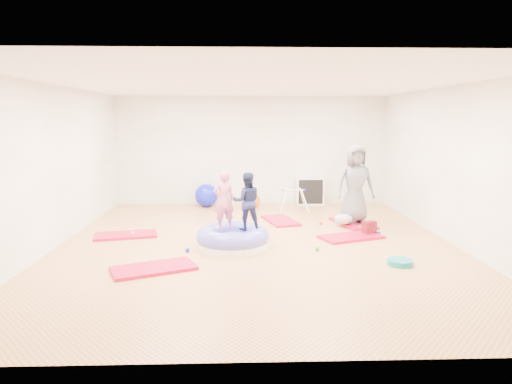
{
  "coord_description": "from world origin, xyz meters",
  "views": [
    {
      "loc": [
        -0.27,
        -7.89,
        2.21
      ],
      "look_at": [
        0.0,
        0.3,
        0.9
      ],
      "focal_mm": 32.0,
      "sensor_mm": 36.0,
      "label": 1
    }
  ],
  "objects": [
    {
      "name": "gym_mat_front_left",
      "position": [
        -1.57,
        -1.35,
        0.03
      ],
      "size": [
        1.35,
        1.04,
        0.05
      ],
      "primitive_type": "cube",
      "rotation": [
        0.0,
        0.0,
        0.42
      ],
      "color": "#BA082F",
      "rests_on": "ground"
    },
    {
      "name": "gym_mat_mid_left",
      "position": [
        -2.48,
        0.65,
        0.02
      ],
      "size": [
        1.25,
        0.81,
        0.05
      ],
      "primitive_type": "cube",
      "rotation": [
        0.0,
        0.0,
        0.22
      ],
      "color": "#BA082F",
      "rests_on": "ground"
    },
    {
      "name": "gym_mat_right",
      "position": [
        1.79,
        0.37,
        0.02
      ],
      "size": [
        1.29,
        0.95,
        0.05
      ],
      "primitive_type": "cube",
      "rotation": [
        0.0,
        0.0,
        0.36
      ],
      "color": "#BA082F",
      "rests_on": "ground"
    },
    {
      "name": "gym_mat_center_back",
      "position": [
        0.59,
        1.8,
        0.02
      ],
      "size": [
        0.82,
        1.21,
        0.05
      ],
      "primitive_type": "cube",
      "rotation": [
        0.0,
        0.0,
        1.84
      ],
      "color": "#BA082F",
      "rests_on": "ground"
    },
    {
      "name": "child_navy",
      "position": [
        -0.17,
        -0.19,
        0.87
      ],
      "size": [
        0.51,
        0.41,
        1.0
      ],
      "primitive_type": "imported",
      "rotation": [
        0.0,
        0.0,
        3.2
      ],
      "color": "#1B2046",
      "rests_on": "inflatable_cushion"
    },
    {
      "name": "infant",
      "position": [
        1.85,
        1.26,
        0.16
      ],
      "size": [
        0.38,
        0.39,
        0.23
      ],
      "color": "#97B6CD",
      "rests_on": "gym_mat_rear_right"
    },
    {
      "name": "inflatable_cushion",
      "position": [
        -0.42,
        -0.19,
        0.16
      ],
      "size": [
        1.27,
        1.27,
        0.4
      ],
      "rotation": [
        0.0,
        0.0,
        -0.09
      ],
      "color": "white",
      "rests_on": "ground"
    },
    {
      "name": "child_pink",
      "position": [
        -0.57,
        -0.18,
        0.88
      ],
      "size": [
        0.44,
        0.36,
        1.03
      ],
      "primitive_type": "imported",
      "rotation": [
        0.0,
        0.0,
        3.48
      ],
      "color": "#D46086",
      "rests_on": "inflatable_cushion"
    },
    {
      "name": "cube_shelf",
      "position": [
        1.52,
        3.79,
        0.36
      ],
      "size": [
        0.73,
        0.36,
        0.73
      ],
      "color": "silver",
      "rests_on": "ground"
    },
    {
      "name": "exercise_ball_blue",
      "position": [
        -1.15,
        3.57,
        0.3
      ],
      "size": [
        0.59,
        0.59,
        0.59
      ],
      "primitive_type": "sphere",
      "color": "#0F19D7",
      "rests_on": "ground"
    },
    {
      "name": "room",
      "position": [
        0.0,
        0.0,
        1.4
      ],
      "size": [
        7.01,
        8.01,
        2.81
      ],
      "color": "tan",
      "rests_on": "ground"
    },
    {
      "name": "yellow_toy",
      "position": [
        -1.19,
        -0.84,
        0.01
      ],
      "size": [
        0.2,
        0.2,
        0.03
      ],
      "primitive_type": "cylinder",
      "color": "yellow",
      "rests_on": "ground"
    },
    {
      "name": "infant_play_gym",
      "position": [
        0.98,
        2.86,
        0.37
      ],
      "size": [
        0.72,
        0.68,
        0.55
      ],
      "rotation": [
        0.0,
        0.0,
        -0.21
      ],
      "color": "silver",
      "rests_on": "ground"
    },
    {
      "name": "ball_pit_balls",
      "position": [
        0.42,
        0.32,
        0.04
      ],
      "size": [
        4.82,
        2.28,
        0.07
      ],
      "color": "#0F19D7",
      "rests_on": "ground"
    },
    {
      "name": "backpack",
      "position": [
        2.19,
        0.56,
        0.14
      ],
      "size": [
        0.28,
        0.22,
        0.28
      ],
      "primitive_type": "cube",
      "rotation": [
        0.0,
        0.0,
        0.36
      ],
      "color": "red",
      "rests_on": "ground"
    },
    {
      "name": "adult_caregiver",
      "position": [
        2.13,
        1.52,
        0.87
      ],
      "size": [
        0.84,
        0.58,
        1.64
      ],
      "primitive_type": "imported",
      "rotation": [
        0.0,
        0.0,
        0.08
      ],
      "color": "slate",
      "rests_on": "gym_mat_rear_right"
    },
    {
      "name": "gym_mat_rear_right",
      "position": [
        2.1,
        1.5,
        0.02
      ],
      "size": [
        0.85,
        1.28,
        0.05
      ],
      "primitive_type": "cube",
      "rotation": [
        0.0,
        0.0,
        1.82
      ],
      "color": "#BA082F",
      "rests_on": "ground"
    },
    {
      "name": "exercise_ball_orange",
      "position": [
        -0.01,
        3.22,
        0.21
      ],
      "size": [
        0.42,
        0.42,
        0.42
      ],
      "primitive_type": "sphere",
      "color": "#D8500A",
      "rests_on": "ground"
    },
    {
      "name": "balance_disc",
      "position": [
        2.16,
        -1.24,
        0.04
      ],
      "size": [
        0.39,
        0.39,
        0.09
      ],
      "primitive_type": "cylinder",
      "color": "#0F7885",
      "rests_on": "ground"
    }
  ]
}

